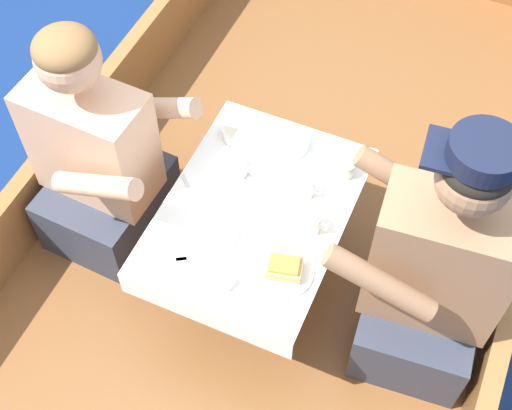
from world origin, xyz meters
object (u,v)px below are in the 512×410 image
Objects in this scene: tin_can at (345,168)px; coffee_cup_starboard at (311,222)px; coffee_cup_port at (237,165)px; person_port at (99,162)px; coffee_cup_center at (305,187)px; person_starboard at (432,276)px; sandwich at (284,268)px.

coffee_cup_starboard is at bearing -95.57° from tin_can.
coffee_cup_port is 0.33m from coffee_cup_starboard.
person_port is at bearing -164.78° from coffee_cup_port.
person_port is at bearing -169.10° from coffee_cup_center.
person_starboard reaches higher than coffee_cup_port.
person_starboard is 8.39× the size of sandwich.
person_port is at bearing -161.63° from tin_can.
person_starboard reaches higher than person_port.
coffee_cup_port is at bearing 159.31° from coffee_cup_starboard.
coffee_cup_starboard is at bearing -61.78° from coffee_cup_center.
coffee_cup_port reaches higher than sandwich.
coffee_cup_starboard reaches higher than tin_can.
coffee_cup_center is (0.24, 0.01, 0.00)m from coffee_cup_port.
coffee_cup_center is (-0.46, 0.13, 0.04)m from person_starboard.
person_starboard is at bearing 22.92° from sandwich.
person_port is 0.78m from sandwich.
sandwich is 0.31m from coffee_cup_center.
person_starboard is at bearing -34.81° from tin_can.
person_port reaches higher than sandwich.
coffee_cup_starboard is 0.14m from coffee_cup_center.
person_port is 0.78m from coffee_cup_starboard.
sandwich is at bearing -94.71° from coffee_cup_starboard.
tin_can is at bearing 84.43° from coffee_cup_starboard.
tin_can is at bearing 22.64° from coffee_cup_port.
coffee_cup_port is at bearing 134.35° from sandwich.
person_starboard is at bearing 2.97° from person_port.
coffee_cup_center is at bearing 99.57° from sandwich.
tin_can is at bearing -40.20° from person_starboard.
coffee_cup_starboard is 0.99× the size of coffee_cup_center.
coffee_cup_starboard is (-0.40, 0.01, 0.04)m from person_starboard.
tin_can is at bearing 84.79° from sandwich.
coffee_cup_port is 1.16× the size of coffee_cup_center.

